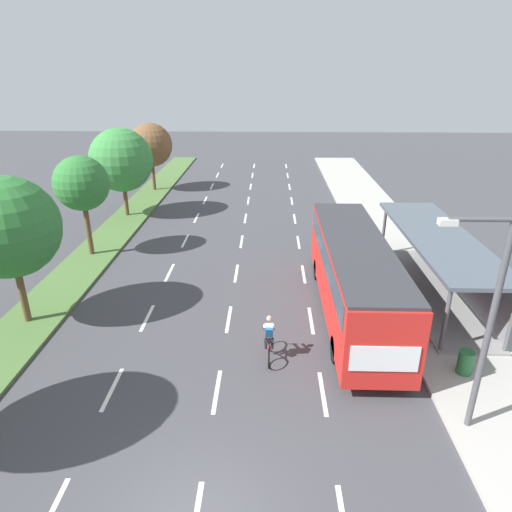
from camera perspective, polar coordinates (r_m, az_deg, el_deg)
name	(u,v)px	position (r m, az deg, el deg)	size (l,w,h in m)	color
median_strip	(115,232)	(30.46, -17.50, 2.93)	(2.60, 52.00, 0.12)	#4C7038
sidewalk_right	(388,235)	(29.77, 16.39, 2.63)	(4.50, 52.00, 0.15)	#ADAAA3
lane_divider_left	(185,241)	(28.04, -9.01, 1.91)	(0.14, 48.35, 0.01)	white
lane_divider_center	(242,242)	(27.61, -1.85, 1.86)	(0.14, 48.35, 0.01)	white
lane_divider_right	(298,242)	(27.63, 5.42, 1.77)	(0.14, 48.35, 0.01)	white
bus_shelter	(441,259)	(22.02, 22.51, -0.34)	(2.90, 10.45, 2.86)	gray
bus	(354,270)	(19.19, 12.36, -1.77)	(2.54, 11.29, 3.37)	red
cyclist	(269,339)	(16.52, 1.66, -10.57)	(0.46, 1.82, 1.71)	black
median_tree_second	(8,228)	(19.70, -29.05, 3.17)	(3.96, 3.96, 6.09)	brown
median_tree_third	(81,184)	(25.99, -21.33, 8.55)	(2.94, 2.94, 5.53)	brown
median_tree_fourth	(121,160)	(32.75, -16.77, 11.59)	(4.32, 4.32, 6.08)	brown
median_tree_fifth	(151,145)	(39.62, -13.25, 13.57)	(3.59, 3.59, 5.59)	brown
streetlight	(486,314)	(13.37, 27.22, -6.57)	(1.91, 0.24, 6.50)	#4C4C51
trash_bin	(465,362)	(17.32, 25.08, -12.14)	(0.52, 0.52, 0.85)	#286B38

